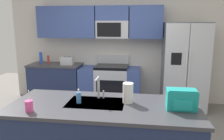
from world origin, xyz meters
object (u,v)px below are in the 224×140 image
at_px(bottle_blue, 41,58).
at_px(backpack, 182,99).
at_px(refrigerator, 184,67).
at_px(sink_faucet, 99,86).
at_px(pepper_mill, 48,60).
at_px(paper_towel_roll, 128,93).
at_px(range_oven, 110,85).
at_px(drink_cup_pink, 29,106).
at_px(soap_dispenser, 79,97).
at_px(toaster, 67,61).

height_order(bottle_blue, backpack, bottle_blue).
distance_m(refrigerator, sink_faucet, 2.61).
distance_m(pepper_mill, paper_towel_roll, 3.09).
height_order(range_oven, paper_towel_roll, paper_towel_roll).
height_order(pepper_mill, bottle_blue, bottle_blue).
bearing_deg(bottle_blue, pepper_mill, -14.51).
bearing_deg(range_oven, drink_cup_pink, -99.74).
bearing_deg(bottle_blue, refrigerator, -2.16).
bearing_deg(sink_faucet, paper_towel_roll, -13.54).
relative_size(drink_cup_pink, soap_dispenser, 1.42).
xyz_separation_m(sink_faucet, paper_towel_roll, (0.37, -0.09, -0.05)).
xyz_separation_m(range_oven, paper_towel_roll, (0.56, -2.35, 0.58)).
height_order(sink_faucet, drink_cup_pink, sink_faucet).
xyz_separation_m(range_oven, sink_faucet, (0.19, -2.26, 0.62)).
relative_size(toaster, sink_faucet, 0.99).
xyz_separation_m(range_oven, bottle_blue, (-1.66, 0.05, 0.59)).
bearing_deg(sink_faucet, pepper_mill, 125.98).
bearing_deg(soap_dispenser, pepper_mill, 120.44).
bearing_deg(refrigerator, backpack, -100.47).
relative_size(range_oven, bottle_blue, 5.16).
xyz_separation_m(drink_cup_pink, backpack, (1.63, 0.29, 0.05)).
height_order(refrigerator, soap_dispenser, refrigerator).
bearing_deg(backpack, bottle_blue, 138.09).
xyz_separation_m(bottle_blue, drink_cup_pink, (1.18, -2.82, -0.07)).
xyz_separation_m(sink_faucet, soap_dispenser, (-0.21, -0.18, -0.10)).
xyz_separation_m(paper_towel_roll, backpack, (0.60, -0.13, -0.00)).
bearing_deg(paper_towel_roll, bottle_blue, 132.73).
relative_size(sink_faucet, paper_towel_roll, 1.17).
relative_size(toaster, soap_dispenser, 1.65).
bearing_deg(sink_faucet, refrigerator, 57.15).
distance_m(range_oven, sink_faucet, 2.35).
bearing_deg(bottle_blue, backpack, -41.91).
bearing_deg(drink_cup_pink, range_oven, 80.26).
bearing_deg(toaster, pepper_mill, 173.95).
bearing_deg(pepper_mill, soap_dispenser, -59.56).
bearing_deg(paper_towel_roll, drink_cup_pink, -157.86).
xyz_separation_m(bottle_blue, backpack, (2.81, -2.52, -0.01)).
relative_size(drink_cup_pink, backpack, 0.75).
distance_m(pepper_mill, sink_faucet, 2.79).
bearing_deg(drink_cup_pink, toaster, 100.55).
bearing_deg(sink_faucet, range_oven, 94.69).
relative_size(soap_dispenser, paper_towel_roll, 0.71).
relative_size(refrigerator, toaster, 6.61).
bearing_deg(pepper_mill, backpack, -43.47).
xyz_separation_m(refrigerator, backpack, (-0.44, -2.40, 0.09)).
bearing_deg(pepper_mill, range_oven, 0.10).
distance_m(toaster, sink_faucet, 2.50).
xyz_separation_m(pepper_mill, bottle_blue, (-0.21, 0.05, 0.03)).
distance_m(sink_faucet, backpack, 0.99).
distance_m(toaster, paper_towel_roll, 2.76).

